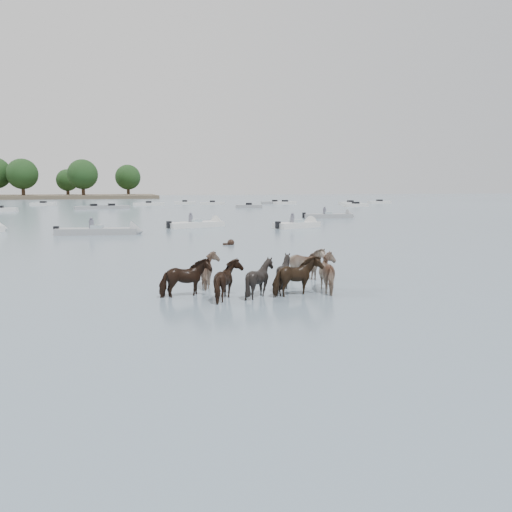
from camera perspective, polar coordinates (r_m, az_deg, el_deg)
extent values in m
plane|color=slate|center=(17.70, -2.71, -3.90)|extent=(400.00, 400.00, 0.00)
imported|color=black|center=(16.80, -7.95, -2.65)|extent=(1.77, 1.04, 1.40)
imported|color=gray|center=(18.40, -4.97, -1.75)|extent=(1.42, 1.57, 1.36)
imported|color=black|center=(17.88, 3.16, -2.02)|extent=(1.51, 1.42, 1.36)
imported|color=#7A6253|center=(19.75, 5.39, -1.04)|extent=(1.82, 1.32, 1.40)
imported|color=black|center=(16.26, -2.98, -2.95)|extent=(1.23, 1.42, 1.39)
imported|color=black|center=(16.66, 0.43, -2.68)|extent=(1.27, 1.13, 1.39)
imported|color=black|center=(16.85, 4.60, -2.49)|extent=(1.87, 1.26, 1.45)
imported|color=#8A6E5D|center=(17.76, 8.56, -2.01)|extent=(1.54, 1.69, 1.45)
sphere|color=black|center=(31.61, -2.84, 1.49)|extent=(0.44, 0.44, 0.44)
cube|color=black|center=(31.57, -3.28, 1.30)|extent=(0.50, 0.22, 0.18)
cone|color=silver|center=(46.01, -26.58, 2.76)|extent=(1.53, 1.83, 1.60)
cube|color=gray|center=(40.14, -17.37, 2.60)|extent=(6.13, 2.58, 0.55)
cone|color=gray|center=(39.67, -13.15, 2.70)|extent=(1.16, 1.73, 1.60)
cube|color=#99ADB7|center=(40.11, -17.39, 3.10)|extent=(0.98, 1.24, 0.35)
cube|color=black|center=(40.81, -21.47, 2.71)|extent=(0.40, 0.40, 0.60)
cylinder|color=#595966|center=(40.11, -17.97, 3.36)|extent=(0.36, 0.36, 0.70)
sphere|color=#595966|center=(40.08, -18.00, 4.01)|extent=(0.24, 0.24, 0.24)
cube|color=silver|center=(45.43, -6.83, 3.47)|extent=(5.40, 3.36, 0.55)
cone|color=silver|center=(46.78, -4.09, 3.63)|extent=(1.42, 1.82, 1.60)
cube|color=#99ADB7|center=(45.41, -6.83, 3.91)|extent=(1.15, 1.33, 0.35)
cube|color=black|center=(44.18, -9.73, 3.49)|extent=(0.45, 0.45, 0.60)
cylinder|color=#595966|center=(45.33, -7.34, 4.15)|extent=(0.36, 0.36, 0.70)
sphere|color=#595966|center=(45.31, -7.35, 4.72)|extent=(0.24, 0.24, 0.24)
cube|color=silver|center=(44.75, 4.58, 3.44)|extent=(4.61, 3.12, 0.55)
cone|color=silver|center=(46.24, 6.55, 3.55)|extent=(1.44, 1.82, 1.60)
cube|color=#99ADB7|center=(44.73, 4.58, 3.88)|extent=(1.16, 1.34, 0.35)
cube|color=black|center=(43.30, 2.47, 3.51)|extent=(0.46, 0.46, 0.60)
cylinder|color=#595966|center=(44.58, 4.10, 4.13)|extent=(0.36, 0.36, 0.70)
sphere|color=#595966|center=(44.55, 4.11, 4.71)|extent=(0.24, 0.24, 0.24)
cube|color=gray|center=(59.01, 8.03, 4.44)|extent=(5.73, 2.34, 0.55)
cone|color=gray|center=(59.85, 10.60, 4.42)|extent=(1.11, 1.71, 1.60)
cube|color=#99ADB7|center=(58.99, 8.04, 4.77)|extent=(0.95, 1.22, 0.35)
cube|color=black|center=(58.29, 5.40, 4.58)|extent=(0.39, 0.39, 0.60)
cylinder|color=#595966|center=(58.82, 7.69, 4.97)|extent=(0.36, 0.36, 0.70)
sphere|color=#595966|center=(58.80, 7.69, 5.41)|extent=(0.24, 0.24, 0.24)
cube|color=silver|center=(104.38, -22.73, 5.35)|extent=(4.78, 2.40, 0.60)
cube|color=black|center=(104.37, -22.74, 5.56)|extent=(1.18, 1.18, 0.50)
cube|color=gray|center=(85.08, -17.74, 5.17)|extent=(6.02, 2.83, 0.60)
cube|color=black|center=(85.07, -17.75, 5.42)|extent=(1.21, 1.21, 0.50)
cube|color=gray|center=(86.03, -15.88, 5.26)|extent=(5.87, 2.30, 0.60)
cube|color=black|center=(86.02, -15.89, 5.52)|extent=(1.13, 1.13, 0.50)
cube|color=silver|center=(98.56, -11.94, 5.68)|extent=(5.78, 1.66, 0.60)
cube|color=black|center=(98.55, -11.94, 5.90)|extent=(1.03, 1.03, 0.50)
cube|color=silver|center=(104.40, -7.99, 5.88)|extent=(4.38, 2.00, 0.60)
cube|color=black|center=(104.39, -7.99, 6.09)|extent=(1.11, 1.11, 0.50)
cube|color=silver|center=(100.88, -4.91, 5.86)|extent=(5.12, 2.37, 0.60)
cube|color=black|center=(100.86, -4.91, 6.08)|extent=(1.17, 1.17, 0.50)
cube|color=gray|center=(86.14, -0.80, 5.56)|extent=(4.72, 2.56, 0.60)
cube|color=black|center=(86.13, -0.80, 5.81)|extent=(1.22, 1.22, 0.50)
cube|color=gray|center=(105.48, 2.11, 5.97)|extent=(5.64, 2.03, 0.60)
cube|color=black|center=(105.47, 2.11, 6.17)|extent=(1.09, 1.09, 0.50)
cube|color=silver|center=(104.38, 3.27, 5.94)|extent=(4.83, 2.15, 0.60)
cube|color=black|center=(104.37, 3.28, 6.15)|extent=(1.13, 1.13, 0.50)
cube|color=silver|center=(93.68, 11.11, 5.60)|extent=(4.81, 2.08, 0.60)
cube|color=black|center=(93.67, 11.11, 5.83)|extent=(1.12, 1.12, 0.50)
cube|color=silver|center=(103.65, 10.52, 5.81)|extent=(4.50, 1.53, 0.60)
cube|color=black|center=(103.64, 10.52, 6.02)|extent=(1.01, 1.01, 0.50)
cube|color=silver|center=(111.28, 13.67, 5.85)|extent=(5.35, 2.17, 0.60)
cube|color=black|center=(111.27, 13.67, 6.05)|extent=(1.12, 1.12, 0.50)
cylinder|color=#382619|center=(164.67, -24.62, 6.55)|extent=(1.00, 1.00, 3.99)
sphere|color=black|center=(164.70, -24.72, 8.36)|extent=(8.86, 8.86, 8.86)
cylinder|color=#382619|center=(173.96, -20.33, 6.65)|extent=(1.00, 1.00, 3.09)
sphere|color=black|center=(173.96, -20.39, 7.98)|extent=(6.87, 6.87, 6.87)
cylinder|color=#382619|center=(160.38, -18.78, 6.82)|extent=(1.00, 1.00, 3.96)
sphere|color=black|center=(160.41, -18.86, 8.66)|extent=(8.79, 8.79, 8.79)
cylinder|color=#382619|center=(172.68, -14.11, 6.99)|extent=(1.00, 1.00, 3.65)
sphere|color=black|center=(172.70, -14.16, 8.56)|extent=(8.11, 8.11, 8.11)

